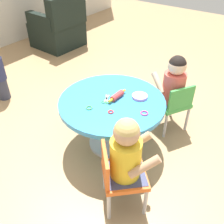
# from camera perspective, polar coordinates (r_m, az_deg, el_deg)

# --- Properties ---
(ground_plane) EXTENTS (10.00, 10.00, 0.00)m
(ground_plane) POSITION_cam_1_polar(r_m,az_deg,el_deg) (2.48, -0.00, -6.97)
(ground_plane) COLOR tan
(craft_table) EXTENTS (0.92, 0.92, 0.50)m
(craft_table) POSITION_cam_1_polar(r_m,az_deg,el_deg) (2.22, -0.00, 0.23)
(craft_table) COLOR silver
(craft_table) RESTS_ON ground
(child_chair_left) EXTENTS (0.42, 0.42, 0.54)m
(child_chair_left) POSITION_cam_1_polar(r_m,az_deg,el_deg) (1.82, 1.79, -14.01)
(child_chair_left) COLOR #B7B7BC
(child_chair_left) RESTS_ON ground
(seated_child_left) EXTENTS (0.43, 0.44, 0.51)m
(seated_child_left) POSITION_cam_1_polar(r_m,az_deg,el_deg) (1.65, 3.31, -8.89)
(seated_child_left) COLOR #3F4772
(seated_child_left) RESTS_ON ground
(child_chair_right) EXTENTS (0.41, 0.41, 0.54)m
(child_chair_right) POSITION_cam_1_polar(r_m,az_deg,el_deg) (2.53, 13.68, 1.88)
(child_chair_right) COLOR #B7B7BC
(child_chair_right) RESTS_ON ground
(seated_child_right) EXTENTS (0.40, 0.43, 0.51)m
(seated_child_right) POSITION_cam_1_polar(r_m,az_deg,el_deg) (2.44, 13.90, 6.73)
(seated_child_right) COLOR #3F4772
(seated_child_right) RESTS_ON ground
(armchair_dark) EXTENTS (0.74, 0.75, 0.85)m
(armchair_dark) POSITION_cam_1_polar(r_m,az_deg,el_deg) (4.52, -11.93, 18.05)
(armchair_dark) COLOR black
(armchair_dark) RESTS_ON ground
(rolling_pin) EXTENTS (0.23, 0.05, 0.05)m
(rolling_pin) POSITION_cam_1_polar(r_m,az_deg,el_deg) (2.17, 1.16, 3.72)
(rolling_pin) COLOR #D83F3F
(rolling_pin) RESTS_ON craft_table
(craft_scissors) EXTENTS (0.14, 0.11, 0.01)m
(craft_scissors) POSITION_cam_1_polar(r_m,az_deg,el_deg) (2.15, -1.36, 2.61)
(craft_scissors) COLOR silver
(craft_scissors) RESTS_ON craft_table
(playdough_blob_0) EXTENTS (0.14, 0.14, 0.02)m
(playdough_blob_0) POSITION_cam_1_polar(r_m,az_deg,el_deg) (2.20, 6.31, 3.55)
(playdough_blob_0) COLOR #CC99E5
(playdough_blob_0) RESTS_ON craft_table
(cookie_cutter_0) EXTENTS (0.06, 0.06, 0.01)m
(cookie_cutter_0) POSITION_cam_1_polar(r_m,az_deg,el_deg) (2.07, -5.20, 0.96)
(cookie_cutter_0) COLOR #4CB259
(cookie_cutter_0) RESTS_ON craft_table
(cookie_cutter_1) EXTENTS (0.05, 0.05, 0.01)m
(cookie_cutter_1) POSITION_cam_1_polar(r_m,az_deg,el_deg) (2.02, -0.28, 0.04)
(cookie_cutter_1) COLOR red
(cookie_cutter_1) RESTS_ON craft_table
(cookie_cutter_2) EXTENTS (0.06, 0.06, 0.01)m
(cookie_cutter_2) POSITION_cam_1_polar(r_m,az_deg,el_deg) (2.02, 7.34, -0.25)
(cookie_cutter_2) COLOR #D83FA5
(cookie_cutter_2) RESTS_ON craft_table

